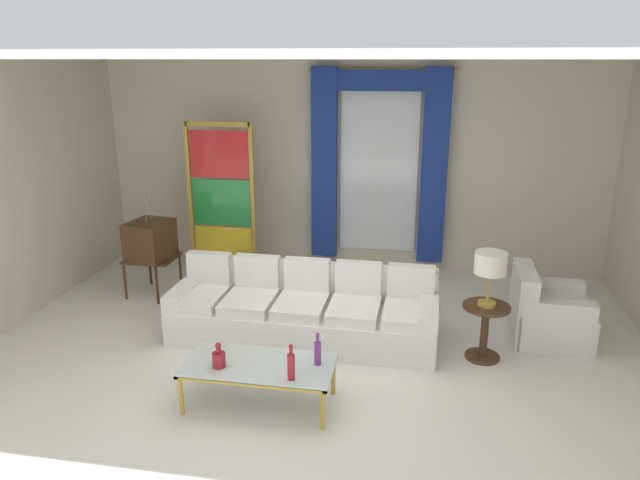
# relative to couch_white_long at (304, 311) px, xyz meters

# --- Properties ---
(ground_plane) EXTENTS (16.00, 16.00, 0.00)m
(ground_plane) POSITION_rel_couch_white_long_xyz_m (0.18, -0.60, -0.31)
(ground_plane) COLOR white
(wall_rear) EXTENTS (8.00, 0.12, 3.00)m
(wall_rear) POSITION_rel_couch_white_long_xyz_m (0.18, 2.46, 1.19)
(wall_rear) COLOR beige
(wall_rear) RESTS_ON ground
(wall_left) EXTENTS (0.12, 7.00, 3.00)m
(wall_left) POSITION_rel_couch_white_long_xyz_m (-3.48, -0.00, 1.19)
(wall_left) COLOR beige
(wall_left) RESTS_ON ground
(ceiling_slab) EXTENTS (8.00, 7.60, 0.04)m
(ceiling_slab) POSITION_rel_couch_white_long_xyz_m (0.18, 0.20, 2.71)
(ceiling_slab) COLOR white
(curtained_window) EXTENTS (2.00, 0.17, 2.70)m
(curtained_window) POSITION_rel_couch_white_long_xyz_m (0.60, 2.29, 1.43)
(curtained_window) COLOR white
(curtained_window) RESTS_ON ground
(couch_white_long) EXTENTS (2.93, 0.95, 0.86)m
(couch_white_long) POSITION_rel_couch_white_long_xyz_m (0.00, 0.00, 0.00)
(couch_white_long) COLOR white
(couch_white_long) RESTS_ON ground
(coffee_table) EXTENTS (1.34, 0.64, 0.41)m
(coffee_table) POSITION_rel_couch_white_long_xyz_m (-0.12, -1.41, 0.07)
(coffee_table) COLOR silver
(coffee_table) RESTS_ON ground
(bottle_blue_decanter) EXTENTS (0.06, 0.06, 0.31)m
(bottle_blue_decanter) POSITION_rel_couch_white_long_xyz_m (0.40, -1.34, 0.23)
(bottle_blue_decanter) COLOR #753384
(bottle_blue_decanter) RESTS_ON coffee_table
(bottle_crystal_tall) EXTENTS (0.07, 0.07, 0.33)m
(bottle_crystal_tall) POSITION_rel_couch_white_long_xyz_m (0.22, -1.62, 0.24)
(bottle_crystal_tall) COLOR maroon
(bottle_crystal_tall) RESTS_ON coffee_table
(bottle_amber_squat) EXTENTS (0.12, 0.12, 0.23)m
(bottle_amber_squat) POSITION_rel_couch_white_long_xyz_m (-0.45, -1.53, 0.18)
(bottle_amber_squat) COLOR maroon
(bottle_amber_squat) RESTS_ON coffee_table
(vintage_tv) EXTENTS (0.62, 0.66, 1.35)m
(vintage_tv) POSITION_rel_couch_white_long_xyz_m (-2.22, 0.87, 0.42)
(vintage_tv) COLOR #472D19
(vintage_tv) RESTS_ON ground
(armchair_white) EXTENTS (0.84, 0.84, 0.80)m
(armchair_white) POSITION_rel_couch_white_long_xyz_m (2.65, 0.42, -0.02)
(armchair_white) COLOR white
(armchair_white) RESTS_ON ground
(stained_glass_divider) EXTENTS (0.95, 0.05, 2.20)m
(stained_glass_divider) POSITION_rel_couch_white_long_xyz_m (-1.49, 1.61, 0.75)
(stained_glass_divider) COLOR gold
(stained_glass_divider) RESTS_ON ground
(peacock_figurine) EXTENTS (0.44, 0.60, 0.50)m
(peacock_figurine) POSITION_rel_couch_white_long_xyz_m (-0.95, 1.24, -0.09)
(peacock_figurine) COLOR beige
(peacock_figurine) RESTS_ON ground
(round_side_table) EXTENTS (0.48, 0.48, 0.59)m
(round_side_table) POSITION_rel_couch_white_long_xyz_m (1.94, -0.17, 0.05)
(round_side_table) COLOR #472D19
(round_side_table) RESTS_ON ground
(table_lamp_brass) EXTENTS (0.32, 0.32, 0.57)m
(table_lamp_brass) POSITION_rel_couch_white_long_xyz_m (1.94, -0.17, 0.72)
(table_lamp_brass) COLOR #B29338
(table_lamp_brass) RESTS_ON round_side_table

